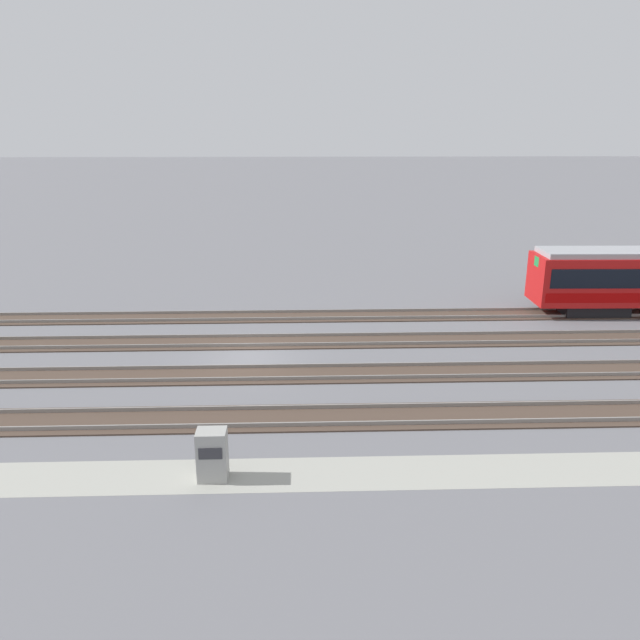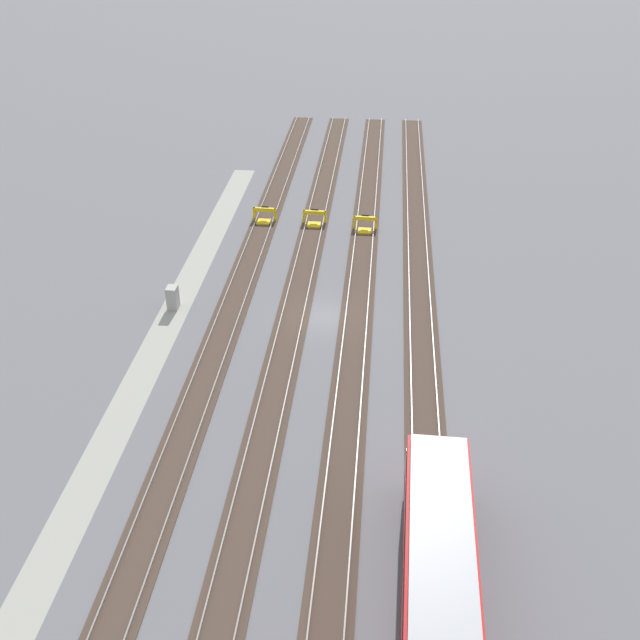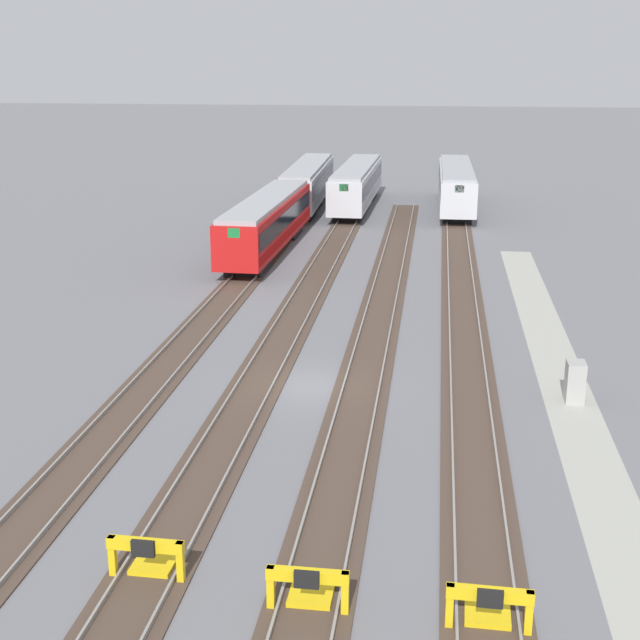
% 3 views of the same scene
% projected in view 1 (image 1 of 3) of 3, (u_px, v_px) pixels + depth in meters
% --- Properties ---
extents(ground_plane, '(400.00, 400.00, 0.00)m').
position_uv_depth(ground_plane, '(249.00, 358.00, 28.92)').
color(ground_plane, slate).
extents(service_walkway, '(54.00, 2.00, 0.01)m').
position_uv_depth(service_walkway, '(223.00, 475.00, 19.16)').
color(service_walkway, '#9E9E93').
rests_on(service_walkway, ground).
extents(rail_track_nearest, '(90.00, 2.23, 0.21)m').
position_uv_depth(rail_track_nearest, '(235.00, 418.00, 22.81)').
color(rail_track_nearest, '#47382D').
rests_on(rail_track_nearest, ground).
extents(rail_track_near_inner, '(90.00, 2.24, 0.21)m').
position_uv_depth(rail_track_near_inner, '(245.00, 374.00, 26.88)').
color(rail_track_near_inner, '#47382D').
rests_on(rail_track_near_inner, ground).
extents(rail_track_middle, '(90.00, 2.24, 0.21)m').
position_uv_depth(rail_track_middle, '(252.00, 342.00, 30.94)').
color(rail_track_middle, '#47382D').
rests_on(rail_track_middle, ground).
extents(rail_track_far_inner, '(90.00, 2.23, 0.21)m').
position_uv_depth(rail_track_far_inner, '(257.00, 317.00, 35.01)').
color(rail_track_far_inner, '#47382D').
rests_on(rail_track_far_inner, ground).
extents(electrical_cabinet, '(0.90, 0.73, 1.60)m').
position_uv_depth(electrical_cabinet, '(212.00, 455.00, 18.78)').
color(electrical_cabinet, '#9E9E99').
rests_on(electrical_cabinet, ground).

